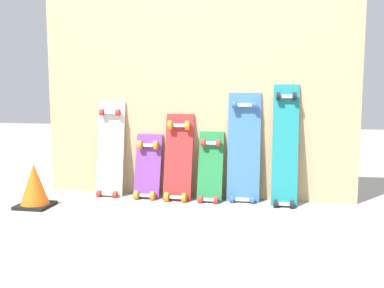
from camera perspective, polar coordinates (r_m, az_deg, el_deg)
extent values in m
plane|color=#9E9991|center=(3.47, 0.23, -6.78)|extent=(12.00, 12.00, 0.00)
cube|color=tan|center=(3.43, 0.47, 7.36)|extent=(2.37, 0.04, 1.69)
cube|color=silver|center=(3.57, -10.18, -1.14)|extent=(0.21, 0.14, 0.80)
cube|color=#B7B7BF|center=(3.56, -10.51, -6.15)|extent=(0.10, 0.04, 0.03)
cube|color=#B7B7BF|center=(3.56, -10.15, 3.89)|extent=(0.10, 0.04, 0.03)
cylinder|color=red|center=(3.56, -11.60, -6.10)|extent=(0.03, 0.05, 0.05)
cylinder|color=red|center=(3.52, -9.61, -6.24)|extent=(0.03, 0.05, 0.05)
cylinder|color=red|center=(3.56, -11.24, 3.92)|extent=(0.03, 0.05, 0.05)
cylinder|color=red|center=(3.52, -9.26, 3.92)|extent=(0.03, 0.05, 0.05)
cube|color=#6B338C|center=(3.48, -5.56, -3.33)|extent=(0.20, 0.16, 0.54)
cube|color=#B7B7BF|center=(3.44, -5.88, -6.43)|extent=(0.09, 0.04, 0.03)
cube|color=#B7B7BF|center=(3.47, -5.47, -0.17)|extent=(0.09, 0.04, 0.03)
cylinder|color=orange|center=(3.45, -6.97, -6.36)|extent=(0.03, 0.07, 0.07)
cylinder|color=orange|center=(3.41, -4.96, -6.48)|extent=(0.03, 0.07, 0.07)
cylinder|color=orange|center=(3.47, -6.54, -0.11)|extent=(0.03, 0.07, 0.07)
cylinder|color=orange|center=(3.44, -4.56, -0.16)|extent=(0.03, 0.07, 0.07)
cube|color=#B22626|center=(3.39, -1.72, -2.18)|extent=(0.21, 0.18, 0.70)
cube|color=#B7B7BF|center=(3.37, -2.03, -6.67)|extent=(0.09, 0.04, 0.03)
cube|color=#B7B7BF|center=(3.40, -1.60, 2.33)|extent=(0.09, 0.04, 0.03)
cylinder|color=orange|center=(3.36, -3.19, -6.62)|extent=(0.03, 0.07, 0.07)
cylinder|color=orange|center=(3.33, -1.00, -6.74)|extent=(0.03, 0.07, 0.07)
cylinder|color=orange|center=(3.39, -2.74, 2.39)|extent=(0.03, 0.07, 0.07)
cylinder|color=orange|center=(3.36, -0.58, 2.36)|extent=(0.03, 0.07, 0.07)
cube|color=#1E7238|center=(3.36, 2.31, -3.46)|extent=(0.18, 0.17, 0.58)
cube|color=#B7B7BF|center=(3.33, 2.08, -6.99)|extent=(0.08, 0.04, 0.03)
cube|color=#B7B7BF|center=(3.36, 2.42, 0.11)|extent=(0.08, 0.04, 0.03)
cylinder|color=red|center=(3.32, 1.05, -6.93)|extent=(0.03, 0.05, 0.05)
cylinder|color=red|center=(3.30, 3.01, -7.02)|extent=(0.03, 0.05, 0.05)
cylinder|color=red|center=(3.35, 1.41, 0.18)|extent=(0.03, 0.05, 0.05)
cylinder|color=red|center=(3.33, 3.34, 0.13)|extent=(0.03, 0.05, 0.05)
cube|color=#386BAD|center=(3.34, 6.51, -1.03)|extent=(0.24, 0.11, 0.86)
cube|color=#B7B7BF|center=(3.35, 6.34, -6.91)|extent=(0.11, 0.04, 0.03)
cube|color=#B7B7BF|center=(3.32, 6.61, 4.87)|extent=(0.11, 0.04, 0.03)
cylinder|color=#3359B2|center=(3.34, 5.04, -6.91)|extent=(0.03, 0.05, 0.05)
cylinder|color=#3359B2|center=(3.33, 7.59, -7.00)|extent=(0.03, 0.05, 0.05)
cylinder|color=#3359B2|center=(3.31, 5.31, 4.92)|extent=(0.03, 0.05, 0.05)
cylinder|color=#3359B2|center=(3.30, 7.87, 4.87)|extent=(0.03, 0.05, 0.05)
cube|color=#197A7F|center=(3.29, 11.59, -0.75)|extent=(0.18, 0.19, 0.92)
cube|color=#B7B7BF|center=(3.27, 11.43, -7.37)|extent=(0.08, 0.04, 0.03)
cube|color=#B7B7BF|center=(3.30, 11.76, 5.84)|extent=(0.08, 0.04, 0.03)
cylinder|color=black|center=(3.25, 10.43, -7.36)|extent=(0.03, 0.06, 0.06)
cylinder|color=black|center=(3.25, 12.43, -7.41)|extent=(0.03, 0.06, 0.06)
cylinder|color=black|center=(3.28, 10.78, 5.92)|extent=(0.03, 0.06, 0.06)
cylinder|color=black|center=(3.28, 12.75, 5.87)|extent=(0.03, 0.06, 0.06)
cube|color=black|center=(3.40, -19.06, -7.28)|extent=(0.23, 0.23, 0.02)
cone|color=orange|center=(3.36, -19.17, -4.75)|extent=(0.20, 0.20, 0.28)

